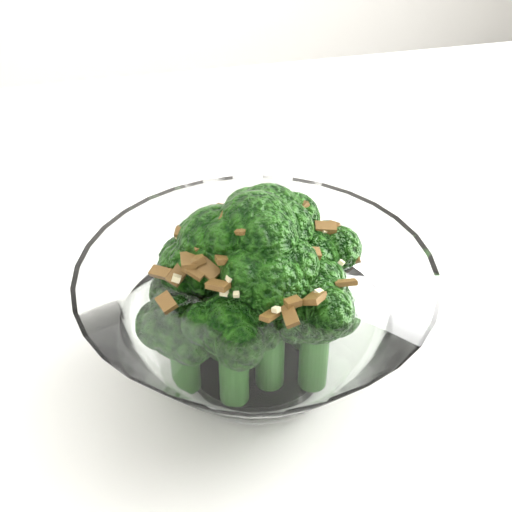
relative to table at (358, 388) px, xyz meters
name	(u,v)px	position (x,y,z in m)	size (l,w,h in m)	color
table	(358,388)	(0.00, 0.00, 0.00)	(1.29, 0.95, 0.75)	white
broccoli_dish	(255,308)	(-0.08, -0.02, 0.12)	(0.20, 0.20, 0.12)	white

